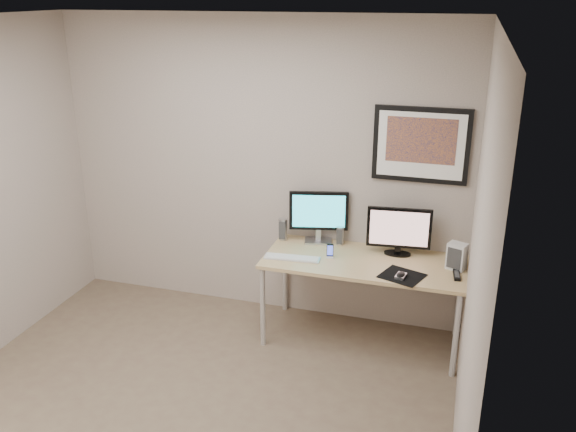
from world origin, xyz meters
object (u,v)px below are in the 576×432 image
monitor_tv (399,230)px  speaker_left (283,229)px  monitor_large (319,214)px  keyboard (292,258)px  framed_art (421,145)px  speaker_right (340,235)px  fan_unit (457,256)px  phone_dock (330,251)px  desk (364,268)px

monitor_tv → speaker_left: monitor_tv is taller
monitor_large → monitor_tv: (0.69, -0.08, -0.04)m
speaker_left → keyboard: speaker_left is taller
framed_art → speaker_right: (-0.61, -0.07, -0.81)m
monitor_tv → keyboard: bearing=-164.3°
speaker_left → framed_art: bearing=0.7°
keyboard → speaker_right: bearing=48.1°
speaker_left → speaker_right: (0.49, 0.04, -0.01)m
monitor_large → fan_unit: bearing=-23.8°
monitor_tv → speaker_right: size_ratio=3.24×
phone_dock → keyboard: bearing=-172.7°
desk → monitor_large: size_ratio=3.26×
speaker_left → keyboard: 0.42m
monitor_large → phone_dock: monitor_large is taller
speaker_right → monitor_tv: bearing=-14.0°
desk → phone_dock: bearing=-172.7°
keyboard → framed_art: bearing=22.5°
monitor_tv → speaker_right: bearing=164.4°
phone_dock → fan_unit: 0.99m
monitor_tv → fan_unit: 0.50m
desk → framed_art: 1.07m
speaker_right → fan_unit: bearing=-17.6°
speaker_right → keyboard: (-0.31, -0.40, -0.07)m
desk → phone_dock: 0.30m
desk → framed_art: size_ratio=2.13×
desk → keyboard: 0.59m
framed_art → monitor_tv: framed_art is taller
speaker_right → fan_unit: size_ratio=0.75×
monitor_tv → keyboard: monitor_tv is taller
monitor_large → phone_dock: bearing=-73.0°
framed_art → fan_unit: framed_art is taller
speaker_right → framed_art: bearing=1.6°
monitor_large → speaker_left: 0.35m
framed_art → speaker_right: bearing=-173.8°
monitor_large → framed_art: bearing=-8.0°
fan_unit → desk: bearing=-154.9°
desk → monitor_large: 0.61m
monitor_large → phone_dock: 0.39m
speaker_left → keyboard: bearing=-67.5°
desk → speaker_left: bearing=163.1°
framed_art → speaker_right: size_ratio=4.72×
fan_unit → monitor_large: bearing=-169.0°
monitor_large → fan_unit: (1.15, -0.21, -0.15)m
speaker_left → phone_dock: 0.55m
monitor_tv → framed_art: bearing=47.0°
desk → speaker_left: (-0.75, 0.23, 0.16)m
speaker_right → phone_dock: speaker_right is taller
monitor_large → keyboard: bearing=-119.7°
desk → speaker_left: 0.80m
monitor_large → speaker_right: 0.26m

